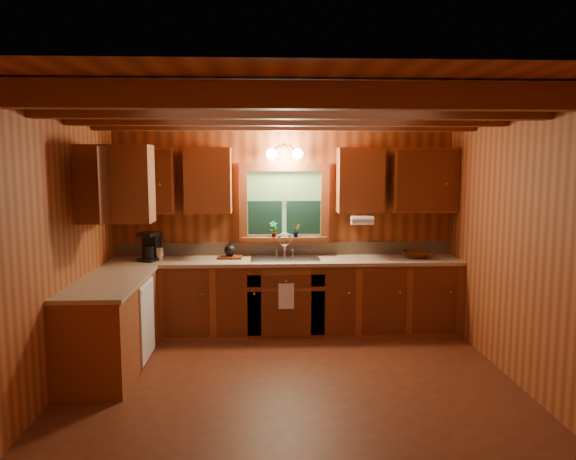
# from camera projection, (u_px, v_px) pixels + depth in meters

# --- Properties ---
(room) EXTENTS (4.20, 4.20, 4.20)m
(room) POSITION_uv_depth(u_px,v_px,m) (292.00, 246.00, 4.90)
(room) COLOR #562714
(room) RESTS_ON ground
(ceiling_beams) EXTENTS (4.20, 2.54, 0.18)m
(ceiling_beams) POSITION_uv_depth(u_px,v_px,m) (292.00, 113.00, 4.75)
(ceiling_beams) COLOR brown
(ceiling_beams) RESTS_ON room
(base_cabinets) EXTENTS (4.20, 2.22, 0.86)m
(base_cabinets) POSITION_uv_depth(u_px,v_px,m) (244.00, 304.00, 6.26)
(base_cabinets) COLOR brown
(base_cabinets) RESTS_ON ground
(countertop) EXTENTS (4.20, 2.24, 0.04)m
(countertop) POSITION_uv_depth(u_px,v_px,m) (244.00, 266.00, 6.21)
(countertop) COLOR tan
(countertop) RESTS_ON base_cabinets
(backsplash) EXTENTS (4.20, 0.02, 0.16)m
(backsplash) POSITION_uv_depth(u_px,v_px,m) (284.00, 249.00, 6.81)
(backsplash) COLOR tan
(backsplash) RESTS_ON room
(dishwasher_panel) EXTENTS (0.02, 0.60, 0.80)m
(dishwasher_panel) POSITION_uv_depth(u_px,v_px,m) (147.00, 320.00, 5.61)
(dishwasher_panel) COLOR white
(dishwasher_panel) RESTS_ON base_cabinets
(upper_cabinets) EXTENTS (4.19, 1.77, 0.78)m
(upper_cabinets) POSITION_uv_depth(u_px,v_px,m) (237.00, 181.00, 6.22)
(upper_cabinets) COLOR brown
(upper_cabinets) RESTS_ON room
(window) EXTENTS (1.12, 0.08, 1.00)m
(window) POSITION_uv_depth(u_px,v_px,m) (284.00, 205.00, 6.72)
(window) COLOR brown
(window) RESTS_ON room
(window_sill) EXTENTS (1.06, 0.14, 0.04)m
(window_sill) POSITION_uv_depth(u_px,v_px,m) (284.00, 238.00, 6.72)
(window_sill) COLOR brown
(window_sill) RESTS_ON room
(wall_sconce) EXTENTS (0.45, 0.21, 0.17)m
(wall_sconce) POSITION_uv_depth(u_px,v_px,m) (285.00, 153.00, 6.52)
(wall_sconce) COLOR black
(wall_sconce) RESTS_ON room
(paper_towel_roll) EXTENTS (0.27, 0.11, 0.11)m
(paper_towel_roll) POSITION_uv_depth(u_px,v_px,m) (362.00, 220.00, 6.45)
(paper_towel_roll) COLOR white
(paper_towel_roll) RESTS_ON upper_cabinets
(dish_towel) EXTENTS (0.18, 0.01, 0.30)m
(dish_towel) POSITION_uv_depth(u_px,v_px,m) (286.00, 296.00, 6.25)
(dish_towel) COLOR white
(dish_towel) RESTS_ON base_cabinets
(sink) EXTENTS (0.82, 0.48, 0.43)m
(sink) POSITION_uv_depth(u_px,v_px,m) (285.00, 262.00, 6.54)
(sink) COLOR silver
(sink) RESTS_ON countertop
(coffee_maker) EXTENTS (0.19, 0.25, 0.34)m
(coffee_maker) POSITION_uv_depth(u_px,v_px,m) (150.00, 246.00, 6.41)
(coffee_maker) COLOR black
(coffee_maker) RESTS_ON countertop
(utensil_crock) EXTENTS (0.12, 0.12, 0.35)m
(utensil_crock) POSITION_uv_depth(u_px,v_px,m) (159.00, 253.00, 6.46)
(utensil_crock) COLOR silver
(utensil_crock) RESTS_ON countertop
(cutting_board) EXTENTS (0.30, 0.22, 0.03)m
(cutting_board) POSITION_uv_depth(u_px,v_px,m) (230.00, 257.00, 6.57)
(cutting_board) COLOR #5B2813
(cutting_board) RESTS_ON countertop
(teakettle) EXTENTS (0.14, 0.14, 0.18)m
(teakettle) POSITION_uv_depth(u_px,v_px,m) (230.00, 250.00, 6.56)
(teakettle) COLOR black
(teakettle) RESTS_ON cutting_board
(wicker_basket) EXTENTS (0.44, 0.44, 0.09)m
(wicker_basket) POSITION_uv_depth(u_px,v_px,m) (416.00, 254.00, 6.60)
(wicker_basket) COLOR #48230C
(wicker_basket) RESTS_ON countertop
(potted_plant_left) EXTENTS (0.11, 0.08, 0.20)m
(potted_plant_left) POSITION_uv_depth(u_px,v_px,m) (274.00, 229.00, 6.67)
(potted_plant_left) COLOR #5B2813
(potted_plant_left) RESTS_ON window_sill
(potted_plant_right) EXTENTS (0.10, 0.09, 0.16)m
(potted_plant_right) POSITION_uv_depth(u_px,v_px,m) (296.00, 231.00, 6.69)
(potted_plant_right) COLOR #5B2813
(potted_plant_right) RESTS_ON window_sill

